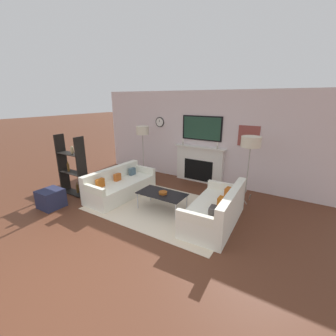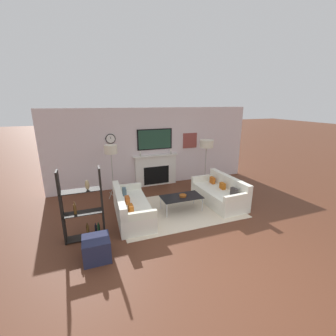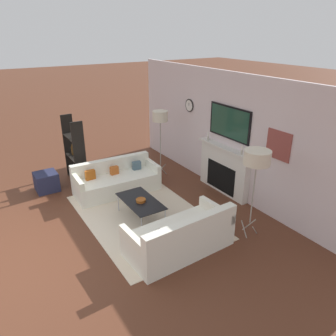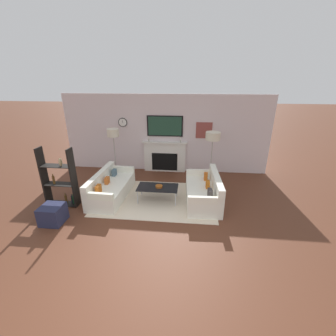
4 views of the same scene
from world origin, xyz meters
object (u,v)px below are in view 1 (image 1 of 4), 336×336
at_px(floor_lamp_left, 142,131).
at_px(shelf_unit, 72,168).
at_px(couch_right, 216,211).
at_px(couch_left, 120,186).
at_px(decorative_bowl, 163,193).
at_px(floor_lamp_right, 251,143).
at_px(coffee_table, 162,194).
at_px(ottoman, 51,199).

bearing_deg(floor_lamp_left, shelf_unit, -113.60).
xyz_separation_m(couch_right, floor_lamp_left, (-2.91, 1.36, 1.25)).
distance_m(couch_left, shelf_unit, 1.33).
distance_m(decorative_bowl, floor_lamp_left, 2.47).
relative_size(decorative_bowl, floor_lamp_right, 0.12).
xyz_separation_m(coffee_table, shelf_unit, (-2.48, -0.48, 0.34)).
relative_size(couch_left, floor_lamp_left, 1.14).
bearing_deg(coffee_table, decorative_bowl, -16.24).
bearing_deg(decorative_bowl, floor_lamp_left, 139.07).
xyz_separation_m(couch_right, decorative_bowl, (-1.23, -0.10, 0.17)).
distance_m(couch_right, coffee_table, 1.28).
height_order(floor_lamp_right, shelf_unit, floor_lamp_right).
xyz_separation_m(couch_right, coffee_table, (-1.27, -0.08, 0.11)).
distance_m(couch_right, shelf_unit, 3.82).
bearing_deg(couch_left, floor_lamp_right, 25.09).
xyz_separation_m(floor_lamp_right, ottoman, (-3.82, -2.71, -1.28)).
relative_size(couch_right, floor_lamp_right, 1.11).
xyz_separation_m(couch_left, shelf_unit, (-1.11, -0.57, 0.46)).
bearing_deg(coffee_table, shelf_unit, -168.96).
bearing_deg(coffee_table, couch_left, 176.53).
bearing_deg(shelf_unit, ottoman, -76.77).
bearing_deg(coffee_table, floor_lamp_left, 138.63).
height_order(decorative_bowl, floor_lamp_left, floor_lamp_left).
height_order(couch_left, decorative_bowl, couch_left).
bearing_deg(floor_lamp_left, couch_right, -25.04).
bearing_deg(ottoman, floor_lamp_right, 35.39).
height_order(couch_left, floor_lamp_left, floor_lamp_left).
bearing_deg(floor_lamp_left, ottoman, -103.57).
height_order(coffee_table, shelf_unit, shelf_unit).
relative_size(couch_left, floor_lamp_right, 1.17).
bearing_deg(decorative_bowl, couch_left, 176.17).
relative_size(coffee_table, ottoman, 2.21).
distance_m(floor_lamp_left, ottoman, 3.08).
bearing_deg(ottoman, shelf_unit, 103.23).
distance_m(decorative_bowl, floor_lamp_right, 2.34).
height_order(decorative_bowl, shelf_unit, shelf_unit).
distance_m(couch_right, decorative_bowl, 1.25).
xyz_separation_m(couch_left, coffee_table, (1.37, -0.08, 0.12)).
bearing_deg(couch_left, coffee_table, -3.47).
height_order(floor_lamp_right, ottoman, floor_lamp_right).
relative_size(couch_right, floor_lamp_left, 1.08).
bearing_deg(floor_lamp_left, couch_left, -78.96).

